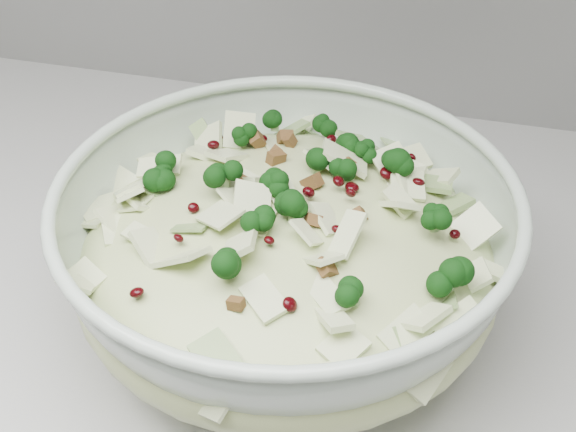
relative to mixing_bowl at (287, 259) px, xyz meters
name	(u,v)px	position (x,y,z in m)	size (l,w,h in m)	color
mixing_bowl	(287,259)	(0.00, 0.00, 0.00)	(0.42, 0.42, 0.14)	#B5C6B4
salad	(287,236)	(0.00, 0.00, 0.02)	(0.35, 0.35, 0.14)	beige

